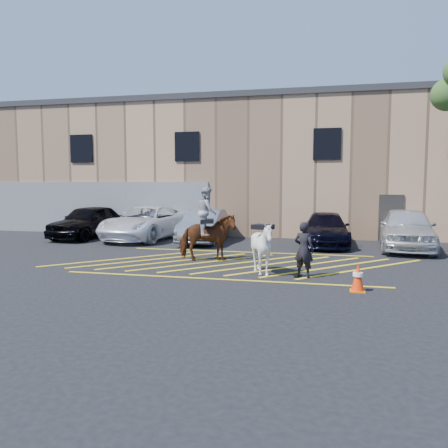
% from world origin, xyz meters
% --- Properties ---
extents(ground, '(90.00, 90.00, 0.00)m').
position_xyz_m(ground, '(0.00, 0.00, 0.00)').
color(ground, black).
rests_on(ground, ground).
extents(car_black_suv, '(2.41, 4.98, 1.64)m').
position_xyz_m(car_black_suv, '(-8.58, 5.03, 0.82)').
color(car_black_suv, black).
rests_on(car_black_suv, ground).
extents(car_white_pickup, '(3.39, 6.06, 1.60)m').
position_xyz_m(car_white_pickup, '(-5.53, 5.18, 0.80)').
color(car_white_pickup, white).
rests_on(car_white_pickup, ground).
extents(car_silver_sedan, '(1.75, 4.62, 1.50)m').
position_xyz_m(car_silver_sedan, '(-2.50, 4.76, 0.75)').
color(car_silver_sedan, gray).
rests_on(car_silver_sedan, ground).
extents(car_blue_suv, '(2.05, 4.87, 1.41)m').
position_xyz_m(car_blue_suv, '(3.00, 4.99, 0.70)').
color(car_blue_suv, black).
rests_on(car_blue_suv, ground).
extents(car_white_suv, '(2.57, 5.29, 1.74)m').
position_xyz_m(car_white_suv, '(6.25, 4.41, 0.87)').
color(car_white_suv, silver).
rests_on(car_white_suv, ground).
extents(handler, '(0.70, 0.58, 1.63)m').
position_xyz_m(handler, '(2.34, -1.98, 0.81)').
color(handler, black).
rests_on(handler, ground).
extents(warehouse, '(32.42, 10.20, 7.30)m').
position_xyz_m(warehouse, '(-0.01, 11.99, 3.65)').
color(warehouse, tan).
rests_on(warehouse, ground).
extents(hatching_zone, '(12.60, 5.12, 0.01)m').
position_xyz_m(hatching_zone, '(-0.00, -0.30, 0.01)').
color(hatching_zone, yellow).
rests_on(hatching_zone, ground).
extents(mounted_bay, '(2.12, 1.34, 2.60)m').
position_xyz_m(mounted_bay, '(-1.08, 0.00, 1.05)').
color(mounted_bay, '#592815').
rests_on(mounted_bay, ground).
extents(saddled_white, '(1.74, 1.84, 1.62)m').
position_xyz_m(saddled_white, '(1.13, -1.90, 0.82)').
color(saddled_white, silver).
rests_on(saddled_white, ground).
extents(traffic_cone, '(0.40, 0.40, 0.73)m').
position_xyz_m(traffic_cone, '(3.75, -3.38, 0.37)').
color(traffic_cone, orange).
rests_on(traffic_cone, ground).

